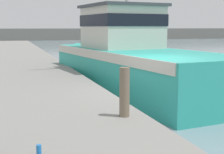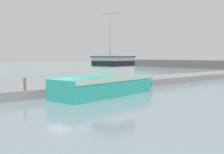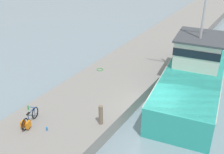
# 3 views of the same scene
# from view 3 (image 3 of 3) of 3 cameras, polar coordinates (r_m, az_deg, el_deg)

# --- Properties ---
(ground_plane) EXTENTS (320.00, 320.00, 0.00)m
(ground_plane) POSITION_cam_3_polar(r_m,az_deg,el_deg) (15.99, 8.46, -8.66)
(ground_plane) COLOR gray
(dock_pier) EXTENTS (4.99, 80.00, 0.76)m
(dock_pier) POSITION_cam_3_polar(r_m,az_deg,el_deg) (17.26, -2.94, -3.88)
(dock_pier) COLOR gray
(dock_pier) RESTS_ON ground_plane
(fishing_boat_main) EXTENTS (4.88, 12.44, 8.80)m
(fishing_boat_main) POSITION_cam_3_polar(r_m,az_deg,el_deg) (18.62, 16.42, 0.74)
(fishing_boat_main) COLOR teal
(fishing_boat_main) RESTS_ON ground_plane
(bicycle_touring) EXTENTS (0.72, 1.56, 0.68)m
(bicycle_touring) POSITION_cam_3_polar(r_m,az_deg,el_deg) (14.59, -16.58, -8.38)
(bicycle_touring) COLOR black
(bicycle_touring) RESTS_ON dock_pier
(mooring_post) EXTENTS (0.21, 0.21, 1.04)m
(mooring_post) POSITION_cam_3_polar(r_m,az_deg,el_deg) (14.00, -2.29, -7.72)
(mooring_post) COLOR #756651
(mooring_post) RESTS_ON dock_pier
(hose_coil) EXTENTS (0.46, 0.46, 0.04)m
(hose_coil) POSITION_cam_3_polar(r_m,az_deg,el_deg) (19.64, -2.49, 1.54)
(hose_coil) COLOR green
(hose_coil) RESTS_ON dock_pier
(water_bottle_on_curb) EXTENTS (0.07, 0.07, 0.19)m
(water_bottle_on_curb) POSITION_cam_3_polar(r_m,az_deg,el_deg) (14.15, -13.10, -10.22)
(water_bottle_on_curb) COLOR blue
(water_bottle_on_curb) RESTS_ON dock_pier
(water_bottle_by_bike) EXTENTS (0.07, 0.07, 0.26)m
(water_bottle_by_bike) POSITION_cam_3_polar(r_m,az_deg,el_deg) (15.91, -16.66, -5.96)
(water_bottle_by_bike) COLOR green
(water_bottle_by_bike) RESTS_ON dock_pier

